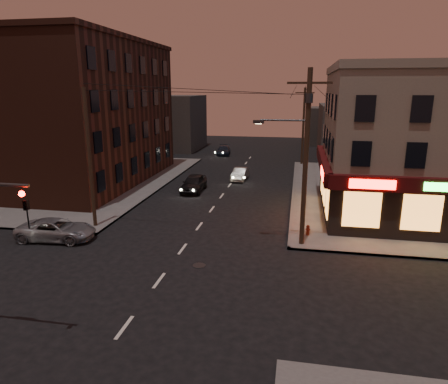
% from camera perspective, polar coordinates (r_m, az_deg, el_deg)
% --- Properties ---
extents(ground, '(120.00, 120.00, 0.00)m').
position_cam_1_polar(ground, '(20.14, -9.25, -12.38)').
color(ground, black).
rests_on(ground, ground).
extents(sidewalk_ne, '(24.00, 28.00, 0.15)m').
position_cam_1_polar(sidewalk_ne, '(38.70, 27.80, -0.54)').
color(sidewalk_ne, '#514F4C').
rests_on(sidewalk_ne, ground).
extents(sidewalk_nw, '(24.00, 28.00, 0.15)m').
position_cam_1_polar(sidewalk_nw, '(44.24, -23.07, 1.71)').
color(sidewalk_nw, '#514F4C').
rests_on(sidewalk_nw, ground).
extents(pizza_building, '(15.85, 12.85, 10.50)m').
position_cam_1_polar(pizza_building, '(31.92, 28.17, 6.20)').
color(pizza_building, gray).
rests_on(pizza_building, sidewalk_ne).
extents(brick_apartment, '(12.00, 20.00, 13.00)m').
position_cam_1_polar(brick_apartment, '(41.52, -19.89, 10.43)').
color(brick_apartment, '#432015').
rests_on(brick_apartment, sidewalk_nw).
extents(bg_building_ne_a, '(10.00, 12.00, 7.00)m').
position_cam_1_polar(bg_building_ne_a, '(55.61, 18.68, 8.12)').
color(bg_building_ne_a, '#3F3D3A').
rests_on(bg_building_ne_a, ground).
extents(bg_building_nw, '(9.00, 10.00, 8.00)m').
position_cam_1_polar(bg_building_nw, '(62.12, -7.66, 9.82)').
color(bg_building_nw, '#3F3D3A').
rests_on(bg_building_nw, ground).
extents(bg_building_ne_b, '(8.00, 8.00, 6.00)m').
position_cam_1_polar(bg_building_ne_b, '(69.30, 15.48, 9.08)').
color(bg_building_ne_b, '#3F3D3A').
rests_on(bg_building_ne_b, ground).
extents(utility_pole_main, '(4.20, 0.44, 10.00)m').
position_cam_1_polar(utility_pole_main, '(22.84, 11.37, 5.99)').
color(utility_pole_main, '#382619').
rests_on(utility_pole_main, sidewalk_ne).
extents(utility_pole_far, '(0.26, 0.26, 9.00)m').
position_cam_1_polar(utility_pole_far, '(49.00, 11.26, 9.17)').
color(utility_pole_far, '#382619').
rests_on(utility_pole_far, sidewalk_ne).
extents(utility_pole_west, '(0.24, 0.24, 9.00)m').
position_cam_1_polar(utility_pole_west, '(27.14, -18.63, 4.47)').
color(utility_pole_west, '#382619').
rests_on(utility_pole_west, sidewalk_nw).
extents(suv_cross, '(4.86, 2.56, 1.30)m').
position_cam_1_polar(suv_cross, '(26.67, -22.83, -4.98)').
color(suv_cross, gray).
rests_on(suv_cross, ground).
extents(sedan_near, '(1.83, 4.43, 1.50)m').
position_cam_1_polar(sedan_near, '(36.16, -4.34, 1.28)').
color(sedan_near, black).
rests_on(sedan_near, ground).
extents(sedan_mid, '(1.52, 3.78, 1.22)m').
position_cam_1_polar(sedan_mid, '(40.64, 2.32, 2.59)').
color(sedan_mid, slate).
rests_on(sedan_mid, ground).
extents(sedan_far, '(2.26, 4.51, 1.26)m').
position_cam_1_polar(sedan_far, '(56.07, -0.05, 5.97)').
color(sedan_far, '#17202E').
rests_on(sedan_far, ground).
extents(fire_hydrant, '(0.29, 0.29, 0.66)m').
position_cam_1_polar(fire_hydrant, '(25.58, 11.89, -5.27)').
color(fire_hydrant, maroon).
rests_on(fire_hydrant, sidewalk_ne).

